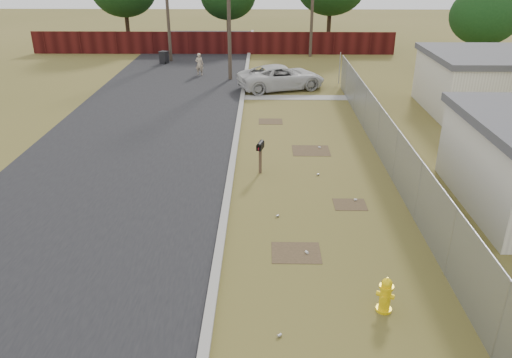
{
  "coord_description": "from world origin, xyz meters",
  "views": [
    {
      "loc": [
        -1.76,
        -17.07,
        7.86
      ],
      "look_at": [
        -1.99,
        -2.36,
        1.1
      ],
      "focal_mm": 35.0,
      "sensor_mm": 36.0,
      "label": 1
    }
  ],
  "objects_px": {
    "pickup_truck": "(281,77)",
    "trash_bin": "(164,57)",
    "mailbox": "(260,148)",
    "fire_hydrant": "(385,295)",
    "pedestrian": "(199,64)"
  },
  "relations": [
    {
      "from": "pickup_truck",
      "to": "trash_bin",
      "type": "xyz_separation_m",
      "value": [
        -8.7,
        7.62,
        -0.27
      ]
    },
    {
      "from": "trash_bin",
      "to": "mailbox",
      "type": "bearing_deg",
      "value": -69.95
    },
    {
      "from": "fire_hydrant",
      "to": "pickup_truck",
      "type": "height_order",
      "value": "pickup_truck"
    },
    {
      "from": "pickup_truck",
      "to": "pedestrian",
      "type": "distance_m",
      "value": 6.63
    },
    {
      "from": "fire_hydrant",
      "to": "pickup_truck",
      "type": "xyz_separation_m",
      "value": [
        -1.82,
        21.0,
        0.3
      ]
    },
    {
      "from": "pedestrian",
      "to": "trash_bin",
      "type": "relative_size",
      "value": 1.66
    },
    {
      "from": "pickup_truck",
      "to": "trash_bin",
      "type": "bearing_deg",
      "value": 29.52
    },
    {
      "from": "fire_hydrant",
      "to": "pedestrian",
      "type": "xyz_separation_m",
      "value": [
        -7.33,
        24.67,
        0.32
      ]
    },
    {
      "from": "mailbox",
      "to": "pickup_truck",
      "type": "distance_m",
      "value": 12.97
    },
    {
      "from": "pickup_truck",
      "to": "pedestrian",
      "type": "xyz_separation_m",
      "value": [
        -5.51,
        3.68,
        0.02
      ]
    },
    {
      "from": "mailbox",
      "to": "pedestrian",
      "type": "distance_m",
      "value": 17.15
    },
    {
      "from": "mailbox",
      "to": "pedestrian",
      "type": "height_order",
      "value": "pedestrian"
    },
    {
      "from": "fire_hydrant",
      "to": "mailbox",
      "type": "height_order",
      "value": "mailbox"
    },
    {
      "from": "pickup_truck",
      "to": "pedestrian",
      "type": "height_order",
      "value": "pedestrian"
    },
    {
      "from": "trash_bin",
      "to": "fire_hydrant",
      "type": "bearing_deg",
      "value": -69.81
    }
  ]
}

